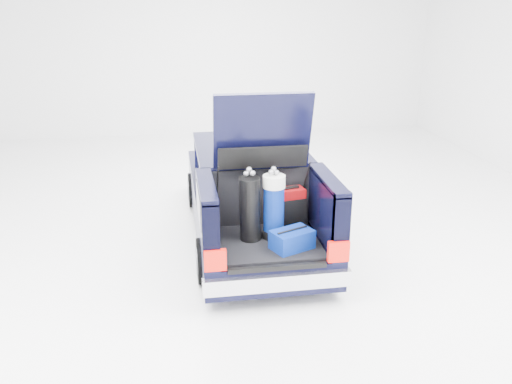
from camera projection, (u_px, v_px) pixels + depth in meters
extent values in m
plane|color=white|center=(251.00, 236.00, 8.62)|extent=(14.00, 14.00, 0.00)
cube|color=black|center=(245.00, 193.00, 9.05)|extent=(1.75, 3.00, 0.70)
cube|color=black|center=(234.00, 170.00, 10.54)|extent=(1.70, 0.30, 0.50)
cube|color=#B7B7BF|center=(233.00, 172.00, 10.69)|extent=(1.72, 0.10, 0.22)
cube|color=black|center=(249.00, 166.00, 8.37)|extent=(1.55, 1.95, 0.54)
cube|color=black|center=(249.00, 148.00, 8.27)|extent=(1.62, 2.05, 0.06)
cube|color=black|center=(268.00, 259.00, 7.10)|extent=(1.75, 1.30, 0.40)
cube|color=black|center=(268.00, 243.00, 7.05)|extent=(1.32, 1.18, 0.05)
cube|color=black|center=(207.00, 218.00, 6.78)|extent=(0.20, 1.30, 0.85)
cube|color=black|center=(327.00, 211.00, 7.00)|extent=(0.20, 1.30, 0.85)
cube|color=black|center=(206.00, 186.00, 6.63)|extent=(0.20, 1.30, 0.06)
cube|color=black|center=(329.00, 179.00, 6.86)|extent=(0.20, 1.30, 0.06)
cube|color=black|center=(260.00, 198.00, 7.47)|extent=(1.36, 0.08, 0.84)
cube|color=#B7B7BF|center=(278.00, 282.00, 6.46)|extent=(1.80, 0.12, 0.20)
cube|color=#BA1007|center=(215.00, 260.00, 6.26)|extent=(0.26, 0.07, 0.26)
cube|color=#BA1007|center=(339.00, 251.00, 6.48)|extent=(0.26, 0.07, 0.26)
cube|color=black|center=(278.00, 268.00, 6.43)|extent=(1.20, 0.06, 0.06)
cube|color=black|center=(263.00, 131.00, 6.97)|extent=(1.28, 0.33, 1.03)
cube|color=black|center=(262.00, 120.00, 6.96)|extent=(0.95, 0.17, 0.54)
cylinder|color=black|center=(194.00, 190.00, 9.74)|extent=(0.20, 0.62, 0.62)
cylinder|color=slate|center=(194.00, 190.00, 9.74)|extent=(0.23, 0.36, 0.36)
cylinder|color=black|center=(283.00, 185.00, 9.98)|extent=(0.20, 0.62, 0.62)
cylinder|color=slate|center=(283.00, 185.00, 9.98)|extent=(0.23, 0.36, 0.36)
cylinder|color=black|center=(205.00, 261.00, 7.14)|extent=(0.20, 0.62, 0.62)
cylinder|color=slate|center=(205.00, 261.00, 7.14)|extent=(0.23, 0.36, 0.36)
cylinder|color=black|center=(325.00, 252.00, 7.38)|extent=(0.20, 0.62, 0.62)
cylinder|color=slate|center=(325.00, 252.00, 7.38)|extent=(0.23, 0.36, 0.36)
cube|color=#6E0305|center=(290.00, 208.00, 7.35)|extent=(0.40, 0.29, 0.57)
cube|color=black|center=(291.00, 188.00, 7.24)|extent=(0.23, 0.09, 0.03)
cube|color=black|center=(292.00, 215.00, 7.26)|extent=(0.37, 0.09, 0.43)
cylinder|color=black|center=(250.00, 209.00, 6.93)|extent=(0.36, 0.39, 0.87)
cube|color=white|center=(249.00, 204.00, 7.02)|extent=(0.10, 0.06, 0.31)
sphere|color=#99999E|center=(246.00, 174.00, 6.78)|extent=(0.07, 0.07, 0.07)
sphere|color=#99999E|center=(253.00, 173.00, 6.73)|extent=(0.07, 0.07, 0.07)
cylinder|color=black|center=(273.00, 233.00, 7.12)|extent=(0.33, 0.33, 0.11)
cylinder|color=navy|center=(274.00, 208.00, 7.00)|extent=(0.31, 0.31, 0.61)
cylinder|color=white|center=(274.00, 181.00, 6.88)|extent=(0.33, 0.33, 0.16)
sphere|color=#99999E|center=(276.00, 172.00, 6.86)|extent=(0.07, 0.07, 0.07)
sphere|color=#99999E|center=(274.00, 169.00, 6.87)|extent=(0.07, 0.07, 0.07)
cube|color=navy|center=(292.00, 239.00, 6.79)|extent=(0.59, 0.50, 0.24)
cylinder|color=black|center=(292.00, 230.00, 6.75)|extent=(0.41, 0.20, 0.03)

